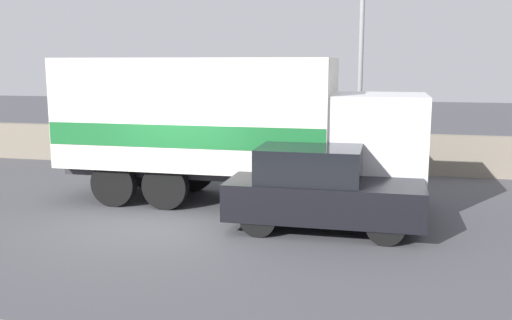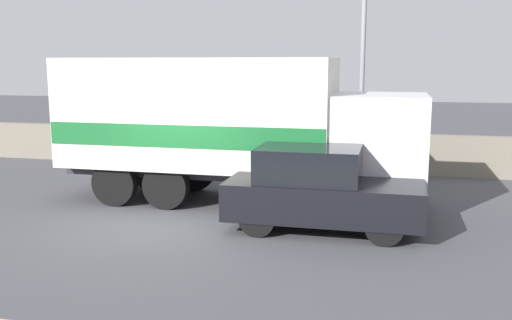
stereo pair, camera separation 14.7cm
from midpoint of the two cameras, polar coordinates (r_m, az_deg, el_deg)
The scene contains 5 objects.
ground_plane at distance 12.27m, azimuth -9.20°, elevation -6.23°, with size 80.00×80.00×0.00m, color #47474C.
stone_wall_backdrop at distance 18.33m, azimuth -1.45°, elevation 1.15°, with size 60.00×0.35×1.22m.
street_lamp at distance 16.89m, azimuth 10.25°, elevation 12.05°, with size 0.56×0.28×7.04m.
box_truck at distance 13.60m, azimuth -3.24°, elevation 3.69°, with size 8.53×2.48×3.45m.
car_hatchback at distance 11.56m, azimuth 6.14°, elevation -2.90°, with size 3.89×1.81×1.69m.
Camera 1 is at (4.43, -10.93, 3.35)m, focal length 40.00 mm.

